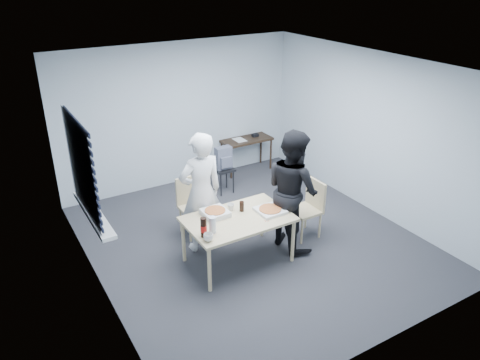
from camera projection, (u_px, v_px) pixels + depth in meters
room at (85, 175)px, 5.73m from camera, size 5.00×5.00×5.00m
dining_table at (238, 222)px, 6.31m from camera, size 1.41×0.90×0.69m
chair_far at (192, 202)px, 7.08m from camera, size 0.42×0.42×0.89m
chair_right at (310, 204)px, 7.00m from camera, size 0.42×0.42×0.89m
person_white at (201, 193)px, 6.53m from camera, size 0.65×0.42×1.77m
person_black at (292, 190)px, 6.61m from camera, size 0.47×0.86×1.77m
side_table at (247, 143)px, 9.18m from camera, size 1.00×0.44×0.66m
stool at (224, 174)px, 8.39m from camera, size 0.33×0.33×0.47m
backpack at (224, 158)px, 8.25m from camera, size 0.29×0.21×0.40m
pizza_box_a at (215, 213)px, 6.33m from camera, size 0.33×0.33×0.08m
pizza_box_b at (270, 210)px, 6.42m from camera, size 0.36×0.36×0.05m
mug_a at (208, 237)px, 5.75m from camera, size 0.17×0.17×0.10m
mug_b at (231, 207)px, 6.46m from camera, size 0.10×0.10×0.09m
cola_glass at (242, 206)px, 6.42m from camera, size 0.08×0.08×0.14m
soda_bottle at (204, 228)px, 5.80m from camera, size 0.08×0.08×0.26m
plastic_cups at (213, 225)px, 5.90m from camera, size 0.11×0.11×0.22m
rubber_band at (267, 221)px, 6.21m from camera, size 0.07×0.07×0.00m
papers at (240, 140)px, 9.09m from camera, size 0.27×0.32×0.00m
black_box at (255, 135)px, 9.26m from camera, size 0.13×0.10×0.05m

